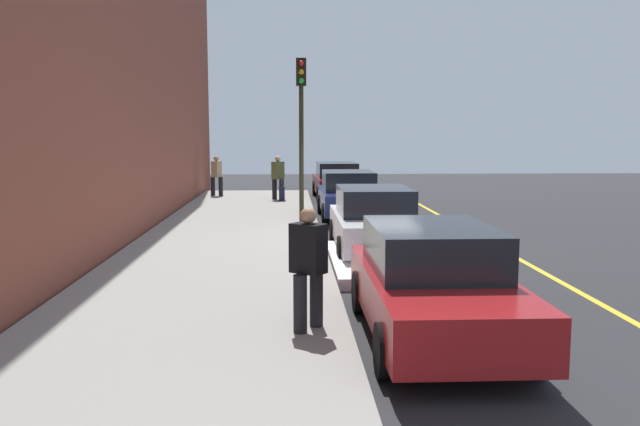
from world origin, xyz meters
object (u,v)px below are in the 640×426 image
at_px(parked_car_red, 433,283).
at_px(pedestrian_black_coat, 308,265).
at_px(parked_car_white, 375,221).
at_px(parked_car_navy, 349,195).
at_px(rolling_suitcase, 282,193).
at_px(parked_car_maroon, 337,181).
at_px(traffic_light_pole, 301,116).
at_px(pedestrian_olive_coat, 278,176).
at_px(pedestrian_tan_coat, 217,175).

distance_m(parked_car_red, pedestrian_black_coat, 1.70).
bearing_deg(pedestrian_black_coat, parked_car_red, 90.98).
bearing_deg(parked_car_white, parked_car_red, -0.19).
height_order(parked_car_navy, rolling_suitcase, parked_car_navy).
relative_size(parked_car_maroon, rolling_suitcase, 5.16).
relative_size(parked_car_maroon, parked_car_navy, 1.08).
distance_m(parked_car_navy, parked_car_red, 12.53).
bearing_deg(traffic_light_pole, pedestrian_black_coat, -0.48).
xyz_separation_m(pedestrian_black_coat, rolling_suitcase, (-16.68, -0.54, -0.59)).
height_order(parked_car_maroon, pedestrian_olive_coat, pedestrian_olive_coat).
relative_size(pedestrian_tan_coat, pedestrian_black_coat, 1.01).
bearing_deg(parked_car_navy, traffic_light_pole, -22.66).
relative_size(parked_car_maroon, pedestrian_black_coat, 2.91).
bearing_deg(parked_car_navy, rolling_suitcase, -151.70).
relative_size(pedestrian_tan_coat, rolling_suitcase, 1.79).
bearing_deg(pedestrian_black_coat, parked_car_maroon, 174.69).
bearing_deg(parked_car_red, rolling_suitcase, -172.42).
bearing_deg(pedestrian_black_coat, parked_car_navy, 172.40).
height_order(parked_car_red, rolling_suitcase, parked_car_red).
bearing_deg(parked_car_white, pedestrian_olive_coat, -167.74).
bearing_deg(parked_car_navy, parked_car_maroon, 179.28).
bearing_deg(rolling_suitcase, pedestrian_black_coat, 1.85).
bearing_deg(pedestrian_olive_coat, parked_car_white, 12.26).
height_order(parked_car_white, pedestrian_black_coat, pedestrian_black_coat).
bearing_deg(pedestrian_black_coat, parked_car_white, 164.68).
xyz_separation_m(parked_car_red, traffic_light_pole, (-8.70, -1.60, 2.43)).
distance_m(parked_car_maroon, parked_car_red, 18.86).
bearing_deg(pedestrian_tan_coat, parked_car_navy, 38.38).
xyz_separation_m(parked_car_maroon, parked_car_white, (12.70, -0.06, -0.00)).
distance_m(parked_car_red, pedestrian_tan_coat, 19.42).
relative_size(parked_car_white, traffic_light_pole, 0.94).
bearing_deg(parked_car_maroon, rolling_suitcase, -46.01).
bearing_deg(parked_car_white, pedestrian_tan_coat, -158.52).
relative_size(parked_car_red, pedestrian_black_coat, 2.69).
bearing_deg(pedestrian_black_coat, rolling_suitcase, -178.15).
relative_size(parked_car_maroon, pedestrian_olive_coat, 2.79).
relative_size(pedestrian_black_coat, pedestrian_olive_coat, 0.96).
bearing_deg(rolling_suitcase, parked_car_maroon, 133.99).
distance_m(traffic_light_pole, rolling_suitcase, 8.44).
height_order(parked_car_maroon, rolling_suitcase, parked_car_maroon).
height_order(pedestrian_black_coat, pedestrian_olive_coat, pedestrian_olive_coat).
bearing_deg(rolling_suitcase, pedestrian_olive_coat, -163.17).
bearing_deg(parked_car_white, pedestrian_black_coat, -15.32).
xyz_separation_m(parked_car_maroon, rolling_suitcase, (2.22, -2.30, -0.32)).
bearing_deg(parked_car_red, parked_car_white, 179.81).
bearing_deg(rolling_suitcase, parked_car_navy, 28.30).
xyz_separation_m(pedestrian_tan_coat, pedestrian_black_coat, (18.81, 3.27, -0.01)).
xyz_separation_m(parked_car_white, rolling_suitcase, (-10.49, -2.24, -0.32)).
relative_size(parked_car_red, pedestrian_tan_coat, 2.66).
relative_size(parked_car_navy, pedestrian_tan_coat, 2.67).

